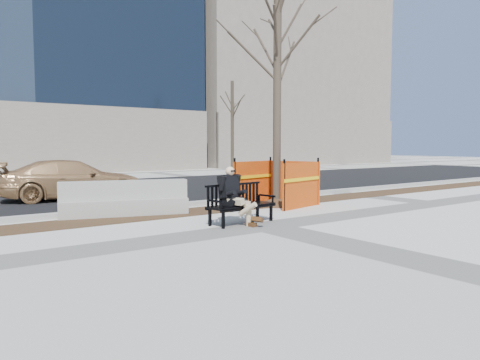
% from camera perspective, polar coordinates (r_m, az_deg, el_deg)
% --- Properties ---
extents(ground, '(120.00, 120.00, 0.00)m').
position_cam_1_polar(ground, '(9.29, 3.16, -5.81)').
color(ground, beige).
rests_on(ground, ground).
extents(mulch_strip, '(40.00, 1.20, 0.02)m').
position_cam_1_polar(mulch_strip, '(11.39, -5.18, -3.91)').
color(mulch_strip, '#47301C').
rests_on(mulch_strip, ground).
extents(asphalt_street, '(60.00, 10.40, 0.01)m').
position_cam_1_polar(asphalt_street, '(16.97, -16.04, -1.34)').
color(asphalt_street, black).
rests_on(asphalt_street, ground).
extents(curb, '(60.00, 0.25, 0.12)m').
position_cam_1_polar(curb, '(12.20, -7.49, -3.11)').
color(curb, '#9E9B93').
rests_on(curb, ground).
extents(building_right, '(20.00, 12.00, 25.00)m').
position_cam_1_polar(building_right, '(44.54, 3.96, 18.46)').
color(building_right, gray).
rests_on(building_right, ground).
extents(bench, '(1.64, 0.75, 0.84)m').
position_cam_1_polar(bench, '(9.61, 0.19, -5.46)').
color(bench, black).
rests_on(bench, ground).
extents(seated_man, '(0.62, 0.92, 1.20)m').
position_cam_1_polar(seated_man, '(9.50, -0.92, -5.58)').
color(seated_man, black).
rests_on(seated_man, ground).
extents(tree_fence, '(3.14, 3.14, 6.51)m').
position_cam_1_polar(tree_fence, '(12.52, 4.61, -3.18)').
color(tree_fence, '#FD5112').
rests_on(tree_fence, ground).
extents(sedan, '(4.40, 2.45, 1.20)m').
position_cam_1_polar(sedan, '(14.71, -20.12, -2.31)').
color(sedan, '#A4784C').
rests_on(sedan, ground).
extents(jersey_barrier_left, '(2.95, 1.36, 0.83)m').
position_cam_1_polar(jersey_barrier_left, '(10.97, -14.24, -4.36)').
color(jersey_barrier_left, '#9C9992').
rests_on(jersey_barrier_left, ground).
extents(far_tree_right, '(2.65, 2.65, 5.87)m').
position_cam_1_polar(far_tree_right, '(27.08, -0.97, 0.88)').
color(far_tree_right, '#41372A').
rests_on(far_tree_right, ground).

